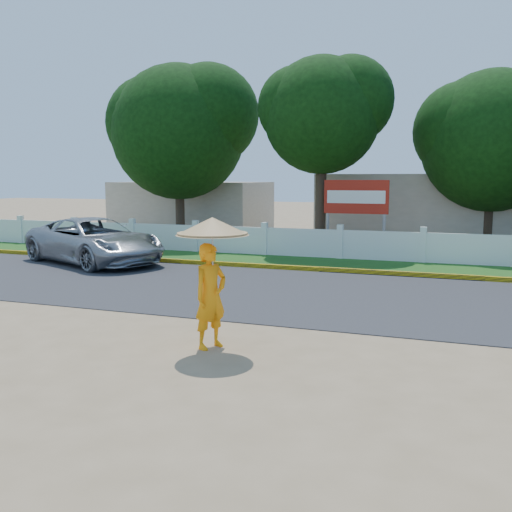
{
  "coord_description": "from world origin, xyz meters",
  "views": [
    {
      "loc": [
        4.32,
        -9.84,
        3.03
      ],
      "look_at": [
        0.0,
        2.0,
        1.3
      ],
      "focal_mm": 40.0,
      "sensor_mm": 36.0,
      "label": 1
    }
  ],
  "objects": [
    {
      "name": "monk_with_parasol",
      "position": [
        0.17,
        -0.77,
        1.53
      ],
      "size": [
        1.29,
        1.29,
        2.35
      ],
      "color": "orange",
      "rests_on": "ground"
    },
    {
      "name": "vehicle",
      "position": [
        -7.98,
        7.08,
        0.81
      ],
      "size": [
        6.43,
        4.77,
        1.62
      ],
      "primitive_type": "imported",
      "rotation": [
        0.0,
        0.0,
        1.17
      ],
      "color": "#9DA0A4",
      "rests_on": "ground"
    },
    {
      "name": "grass_verge",
      "position": [
        0.0,
        9.75,
        0.01
      ],
      "size": [
        60.0,
        3.5,
        0.03
      ],
      "primitive_type": "cube",
      "color": "#2D601E",
      "rests_on": "ground"
    },
    {
      "name": "road",
      "position": [
        0.0,
        4.5,
        0.01
      ],
      "size": [
        60.0,
        7.0,
        0.02
      ],
      "primitive_type": "cube",
      "color": "#38383A",
      "rests_on": "ground"
    },
    {
      "name": "billboard",
      "position": [
        0.37,
        12.3,
        2.14
      ],
      "size": [
        2.5,
        0.13,
        2.95
      ],
      "color": "gray",
      "rests_on": "ground"
    },
    {
      "name": "fence",
      "position": [
        0.0,
        11.2,
        0.55
      ],
      "size": [
        40.0,
        0.1,
        1.1
      ],
      "primitive_type": "cube",
      "color": "silver",
      "rests_on": "ground"
    },
    {
      "name": "ground",
      "position": [
        0.0,
        0.0,
        0.0
      ],
      "size": [
        120.0,
        120.0,
        0.0
      ],
      "primitive_type": "plane",
      "color": "#9E8460",
      "rests_on": "ground"
    },
    {
      "name": "building_near",
      "position": [
        3.0,
        18.0,
        1.6
      ],
      "size": [
        10.0,
        6.0,
        3.2
      ],
      "primitive_type": "cube",
      "color": "#B7AD99",
      "rests_on": "ground"
    },
    {
      "name": "building_far",
      "position": [
        -10.0,
        19.0,
        1.4
      ],
      "size": [
        8.0,
        5.0,
        2.8
      ],
      "primitive_type": "cube",
      "color": "#B7AD99",
      "rests_on": "ground"
    },
    {
      "name": "curb",
      "position": [
        0.0,
        8.05,
        0.08
      ],
      "size": [
        40.0,
        0.18,
        0.16
      ],
      "primitive_type": "cube",
      "color": "yellow",
      "rests_on": "ground"
    },
    {
      "name": "tree_row",
      "position": [
        5.62,
        14.64,
        5.14
      ],
      "size": [
        31.81,
        8.27,
        9.17
      ],
      "color": "#473828",
      "rests_on": "ground"
    }
  ]
}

